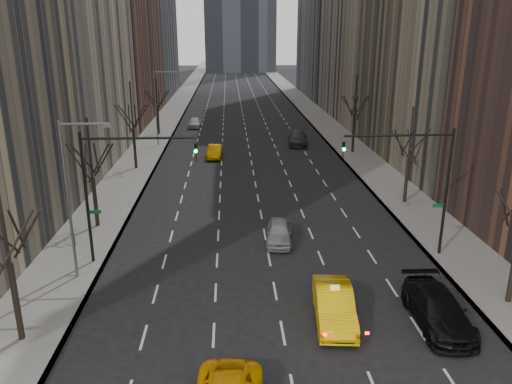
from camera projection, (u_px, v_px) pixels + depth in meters
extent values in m
cube|color=slate|center=(171.00, 114.00, 85.56)|extent=(4.50, 320.00, 0.15)
cube|color=slate|center=(313.00, 112.00, 86.83)|extent=(4.50, 320.00, 0.15)
cylinder|color=black|center=(16.00, 302.00, 22.25)|extent=(0.28, 0.28, 3.78)
cylinder|color=black|center=(2.00, 215.00, 20.98)|extent=(0.16, 0.16, 4.50)
cylinder|color=black|center=(17.00, 230.00, 22.10)|extent=(0.42, 1.80, 2.52)
cylinder|color=black|center=(27.00, 234.00, 21.61)|extent=(1.74, 0.72, 2.52)
cylinder|color=black|center=(16.00, 242.00, 20.80)|extent=(1.46, 1.25, 2.52)
cylinder|color=black|center=(95.00, 202.00, 35.58)|extent=(0.28, 0.28, 3.57)
cylinder|color=black|center=(90.00, 148.00, 34.38)|extent=(0.16, 0.16, 4.25)
cylinder|color=black|center=(96.00, 158.00, 35.47)|extent=(0.42, 1.80, 2.52)
cylinder|color=black|center=(104.00, 160.00, 34.98)|extent=(1.74, 0.72, 2.52)
cylinder|color=black|center=(99.00, 163.00, 34.17)|extent=(1.46, 1.25, 2.52)
cylinder|color=black|center=(86.00, 164.00, 33.85)|extent=(0.42, 1.80, 2.52)
cylinder|color=black|center=(78.00, 162.00, 34.34)|extent=(1.74, 0.72, 2.52)
cylinder|color=black|center=(84.00, 159.00, 35.15)|extent=(1.46, 1.25, 2.52)
cylinder|color=black|center=(135.00, 149.00, 50.72)|extent=(0.28, 0.28, 3.99)
cylinder|color=black|center=(131.00, 106.00, 49.38)|extent=(0.16, 0.16, 4.75)
cylinder|color=black|center=(135.00, 116.00, 50.55)|extent=(0.42, 1.80, 2.52)
cylinder|color=black|center=(141.00, 117.00, 50.06)|extent=(1.74, 0.72, 2.52)
cylinder|color=black|center=(138.00, 118.00, 49.24)|extent=(1.46, 1.25, 2.52)
cylinder|color=black|center=(129.00, 119.00, 48.92)|extent=(0.42, 1.80, 2.52)
cylinder|color=black|center=(124.00, 118.00, 49.41)|extent=(1.74, 0.72, 2.52)
cylinder|color=black|center=(127.00, 116.00, 50.23)|extent=(1.46, 1.25, 2.52)
cylinder|color=black|center=(158.00, 122.00, 67.93)|extent=(0.28, 0.28, 3.36)
cylinder|color=black|center=(157.00, 94.00, 66.80)|extent=(0.16, 0.16, 4.00)
cylinder|color=black|center=(159.00, 99.00, 67.85)|extent=(0.42, 1.80, 2.52)
cylinder|color=black|center=(163.00, 100.00, 67.35)|extent=(1.74, 0.72, 2.52)
cylinder|color=black|center=(161.00, 101.00, 66.54)|extent=(1.46, 1.25, 2.52)
cylinder|color=black|center=(155.00, 101.00, 66.22)|extent=(0.42, 1.80, 2.52)
cylinder|color=black|center=(151.00, 100.00, 66.71)|extent=(1.74, 0.72, 2.52)
cylinder|color=black|center=(153.00, 100.00, 67.52)|extent=(1.46, 1.25, 2.52)
cylinder|color=black|center=(511.00, 213.00, 24.11)|extent=(1.74, 0.72, 2.52)
cylinder|color=black|center=(505.00, 207.00, 24.93)|extent=(1.46, 1.25, 2.52)
cylinder|color=black|center=(406.00, 181.00, 40.63)|extent=(0.28, 0.28, 3.57)
cylinder|color=black|center=(411.00, 133.00, 39.43)|extent=(0.16, 0.16, 4.25)
cylinder|color=black|center=(408.00, 142.00, 40.52)|extent=(0.42, 1.80, 2.52)
cylinder|color=black|center=(418.00, 144.00, 40.02)|extent=(1.74, 0.72, 2.52)
cylinder|color=black|center=(420.00, 146.00, 39.21)|extent=(1.46, 1.25, 2.52)
cylinder|color=black|center=(412.00, 147.00, 38.89)|extent=(0.42, 1.80, 2.52)
cylinder|color=black|center=(401.00, 145.00, 39.38)|extent=(1.74, 0.72, 2.52)
cylinder|color=black|center=(399.00, 143.00, 40.19)|extent=(1.46, 1.25, 2.52)
cylinder|color=black|center=(353.00, 135.00, 57.67)|extent=(0.28, 0.28, 3.99)
cylinder|color=black|center=(356.00, 97.00, 56.33)|extent=(0.16, 0.16, 4.75)
cylinder|color=black|center=(355.00, 106.00, 57.49)|extent=(0.42, 1.80, 2.52)
cylinder|color=black|center=(361.00, 106.00, 57.00)|extent=(1.74, 0.72, 2.52)
cylinder|color=black|center=(362.00, 107.00, 56.19)|extent=(1.46, 1.25, 2.52)
cylinder|color=black|center=(356.00, 108.00, 55.87)|extent=(0.42, 1.80, 2.52)
cylinder|color=black|center=(349.00, 107.00, 56.36)|extent=(1.74, 0.72, 2.52)
cylinder|color=black|center=(348.00, 106.00, 57.17)|extent=(1.46, 1.25, 2.52)
cylinder|color=black|center=(87.00, 199.00, 29.26)|extent=(0.18, 0.18, 8.00)
cylinder|color=black|center=(138.00, 138.00, 28.33)|extent=(6.50, 0.14, 0.14)
imported|color=black|center=(196.00, 153.00, 28.77)|extent=(0.18, 0.22, 1.10)
sphere|color=#0CFF33|center=(196.00, 151.00, 28.56)|extent=(0.20, 0.20, 0.20)
cube|color=#0C5926|center=(95.00, 212.00, 29.53)|extent=(0.70, 0.04, 0.22)
cylinder|color=black|center=(446.00, 193.00, 30.38)|extent=(0.18, 0.18, 8.00)
cylinder|color=black|center=(399.00, 135.00, 29.11)|extent=(6.50, 0.14, 0.14)
imported|color=black|center=(343.00, 151.00, 29.22)|extent=(0.18, 0.22, 1.10)
sphere|color=#0CFF33|center=(344.00, 149.00, 29.00)|extent=(0.20, 0.20, 0.20)
cube|color=#0C5926|center=(438.00, 205.00, 30.61)|extent=(0.70, 0.04, 0.22)
cylinder|color=slate|center=(68.00, 202.00, 27.19)|extent=(0.16, 0.16, 9.00)
cylinder|color=slate|center=(84.00, 124.00, 25.94)|extent=(2.60, 0.14, 0.14)
cube|color=slate|center=(108.00, 126.00, 26.03)|extent=(0.50, 0.22, 0.15)
cylinder|color=slate|center=(156.00, 108.00, 60.45)|extent=(0.16, 0.16, 9.00)
cylinder|color=slate|center=(165.00, 72.00, 59.20)|extent=(2.60, 0.14, 0.14)
cube|color=slate|center=(175.00, 73.00, 59.29)|extent=(0.50, 0.22, 0.15)
imported|color=#FFC705|center=(334.00, 305.00, 24.27)|extent=(2.23, 5.24, 1.68)
imported|color=gray|center=(279.00, 232.00, 33.39)|extent=(2.13, 4.35, 1.43)
imported|color=black|center=(438.00, 309.00, 23.95)|extent=(2.38, 5.64, 1.62)
imported|color=orange|center=(215.00, 151.00, 55.88)|extent=(1.76, 4.38, 1.42)
imported|color=#302F34|center=(298.00, 138.00, 62.30)|extent=(2.88, 5.85, 1.64)
imported|color=silver|center=(195.00, 123.00, 73.57)|extent=(1.85, 4.25, 1.43)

